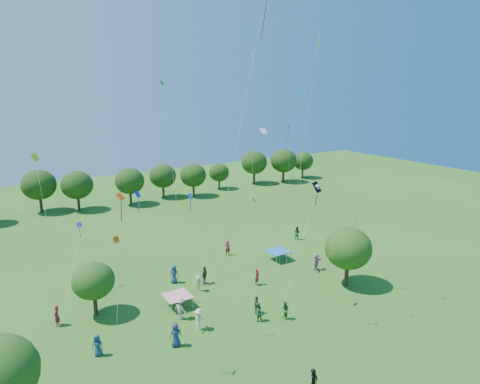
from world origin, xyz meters
name	(u,v)px	position (x,y,z in m)	size (l,w,h in m)	color
near_tree_north	(93,281)	(-9.82, 21.37, 3.15)	(3.52, 3.52, 4.75)	#422B19
near_tree_east	(348,248)	(12.27, 13.93, 3.82)	(4.49, 4.49, 5.85)	#422B19
treeline	(90,183)	(-1.73, 55.43, 4.09)	(88.01, 8.77, 6.77)	#422B19
tent_red_stripe	(177,296)	(-3.39, 18.89, 1.04)	(2.20, 2.20, 1.10)	red
tent_blue	(278,251)	(10.50, 22.50, 1.04)	(2.20, 2.20, 1.10)	#1B66B0
man_in_black	(314,382)	(-0.89, 4.07, 0.93)	(0.69, 0.45, 1.86)	black
crowd_person_0	(98,345)	(-11.18, 15.50, 0.83)	(0.82, 0.44, 1.66)	navy
crowd_person_1	(228,248)	(6.46, 26.77, 0.88)	(0.66, 0.42, 1.77)	maroon
crowd_person_2	(297,233)	(16.59, 26.55, 0.87)	(0.86, 0.46, 1.74)	#265928
crowd_person_3	(199,319)	(-3.46, 14.61, 0.91)	(1.19, 0.54, 1.82)	beige
crowd_person_4	(256,305)	(1.80, 14.21, 0.80)	(0.94, 0.43, 1.61)	#423734
crowd_person_6	(174,274)	(-1.68, 23.44, 0.92)	(0.91, 0.49, 1.84)	navy
crowd_person_7	(57,316)	(-12.91, 21.31, 0.89)	(0.66, 0.43, 1.78)	maroon
crowd_person_8	(285,311)	(3.24, 12.15, 0.80)	(0.79, 0.43, 1.60)	#2F5F29
crowd_person_9	(199,283)	(-0.47, 20.53, 0.82)	(1.07, 0.48, 1.64)	#B1AD8E
crowd_person_10	(205,275)	(0.75, 21.62, 0.91)	(1.07, 0.49, 1.83)	#3F3732
crowd_person_11	(316,262)	(12.22, 18.16, 0.90)	(1.69, 0.60, 1.81)	#AA63A3
crowd_person_12	(176,335)	(-5.96, 13.55, 0.94)	(0.93, 0.50, 1.89)	navy
crowd_person_13	(257,277)	(4.96, 18.66, 0.85)	(0.63, 0.41, 1.70)	maroon
crowd_person_14	(258,312)	(1.22, 13.19, 0.82)	(0.81, 0.44, 1.65)	#2A623B
crowd_person_15	(180,308)	(-4.04, 16.90, 0.96)	(1.25, 0.56, 1.92)	#B9A394
pirate_kite	(317,189)	(10.42, 16.69, 9.34)	(8.16, 5.12, 8.68)	black
red_high_kite	(253,63)	(2.84, 16.58, 20.70)	(8.55, 4.28, 25.10)	red
small_kite_0	(252,211)	(5.62, 20.67, 6.90)	(2.01, 0.48, 6.95)	red
small_kite_1	(330,253)	(5.49, 9.59, 6.28)	(2.84, 1.47, 5.94)	orange
small_kite_2	(40,183)	(-12.84, 22.82, 11.58)	(0.82, 3.85, 12.56)	#D2E914
small_kite_3	(343,227)	(12.69, 15.20, 5.58)	(3.40, 6.92, 5.47)	green
small_kite_4	(140,210)	(-5.66, 20.79, 8.81)	(0.64, 2.45, 9.06)	#1520D3
small_kite_5	(77,240)	(-9.93, 25.98, 5.30)	(3.60, 7.93, 5.23)	#651BA4
small_kite_6	(252,110)	(10.35, 27.62, 16.28)	(2.30, 3.64, 21.33)	white
small_kite_7	(301,160)	(3.87, 11.53, 13.49)	(0.52, 1.01, 17.29)	#0EC3DA
small_kite_8	(121,247)	(-7.40, 20.92, 5.80)	(3.02, 2.09, 5.40)	#E0430D
small_kite_9	(120,231)	(-10.07, 11.81, 10.32)	(1.78, 1.49, 11.33)	red
small_kite_10	(307,122)	(6.30, 13.78, 16.04)	(2.52, 1.23, 21.91)	#BCDD13
small_kite_11	(168,133)	(-0.60, 26.05, 14.45)	(1.34, 6.54, 18.16)	#26901A
small_kite_12	(200,223)	(-3.69, 13.66, 9.21)	(3.28, 1.34, 10.19)	blue
small_kite_13	(289,150)	(13.88, 25.27, 11.86)	(0.58, 1.37, 13.34)	#631688
small_kite_14	(268,169)	(3.25, 14.82, 12.37)	(2.11, 1.06, 14.34)	white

